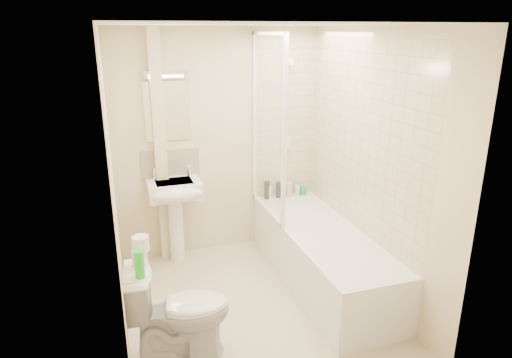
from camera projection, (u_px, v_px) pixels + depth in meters
name	position (u px, v px, depth m)	size (l,w,h in m)	color
floor	(254.00, 305.00, 4.10)	(2.50, 2.50, 0.00)	beige
wall_back	(218.00, 144.00, 4.86)	(2.20, 0.02, 2.40)	beige
wall_left	(114.00, 193.00, 3.41)	(0.02, 2.50, 2.40)	beige
wall_right	(372.00, 167.00, 4.05)	(0.02, 2.50, 2.40)	beige
ceiling	(253.00, 24.00, 3.35)	(2.20, 2.50, 0.02)	white
tile_back	(285.00, 119.00, 5.00)	(0.70, 0.01, 1.75)	beige
tile_right	(361.00, 138.00, 4.16)	(0.01, 2.10, 1.75)	beige
pipe_boxing	(160.00, 150.00, 4.63)	(0.12, 0.12, 2.40)	beige
splashback	(170.00, 164.00, 4.75)	(0.60, 0.01, 0.30)	beige
mirror	(167.00, 111.00, 4.58)	(0.46, 0.01, 0.60)	white
strip_light	(165.00, 74.00, 4.44)	(0.42, 0.07, 0.07)	silver
bathtub	(321.00, 255.00, 4.41)	(0.70, 2.10, 0.55)	white
shower_screen	(268.00, 127.00, 4.49)	(0.04, 0.92, 1.80)	white
shower_fixture	(286.00, 109.00, 4.92)	(0.10, 0.16, 0.99)	white
pedestal_sink	(175.00, 199.00, 4.64)	(0.53, 0.49, 1.02)	white
bottle_black_a	(267.00, 190.00, 5.10)	(0.06, 0.06, 0.20)	black
bottle_white_a	(269.00, 192.00, 5.12)	(0.05, 0.05, 0.15)	white
bottle_black_b	(278.00, 190.00, 5.14)	(0.05, 0.05, 0.19)	black
bottle_blue	(281.00, 192.00, 5.16)	(0.05, 0.05, 0.13)	navy
bottle_cream	(289.00, 189.00, 5.18)	(0.07, 0.07, 0.16)	beige
bottle_white_b	(297.00, 190.00, 5.22)	(0.05, 0.05, 0.12)	silver
bottle_green	(303.00, 191.00, 5.25)	(0.07, 0.07, 0.10)	green
toilet	(179.00, 311.00, 3.38)	(0.77, 0.48, 0.76)	white
toilet_roll_lower	(140.00, 257.00, 3.26)	(0.11, 0.11, 0.11)	white
toilet_roll_upper	(141.00, 243.00, 3.23)	(0.12, 0.12, 0.11)	white
green_bottle	(139.00, 264.00, 3.08)	(0.06, 0.06, 0.20)	green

